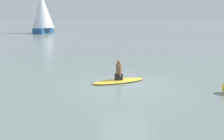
{
  "coord_description": "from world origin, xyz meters",
  "views": [
    {
      "loc": [
        1.18,
        10.54,
        3.21
      ],
      "look_at": [
        0.7,
        -0.44,
        0.63
      ],
      "focal_mm": 37.19,
      "sensor_mm": 36.0,
      "label": 1
    }
  ],
  "objects": [
    {
      "name": "surfboard",
      "position": [
        0.37,
        -0.49,
        0.06
      ],
      "size": [
        2.82,
        1.62,
        0.11
      ],
      "primitive_type": "ellipsoid",
      "rotation": [
        0.0,
        0.0,
        0.33
      ],
      "color": "gold",
      "rests_on": "ground"
    },
    {
      "name": "sailboat_distant",
      "position": [
        12.15,
        -34.21,
        3.77
      ],
      "size": [
        4.63,
        5.89,
        8.0
      ],
      "rotation": [
        0.0,
        0.0,
        1.39
      ],
      "color": "navy",
      "rests_on": "ground"
    },
    {
      "name": "ground_plane",
      "position": [
        0.0,
        0.0,
        0.0
      ],
      "size": [
        400.0,
        400.0,
        0.0
      ],
      "primitive_type": "plane",
      "color": "slate"
    },
    {
      "name": "person_paddler",
      "position": [
        0.37,
        -0.49,
        0.56
      ],
      "size": [
        0.4,
        0.43,
        0.99
      ],
      "rotation": [
        0.0,
        0.0,
        0.33
      ],
      "color": "black",
      "rests_on": "surfboard"
    }
  ]
}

